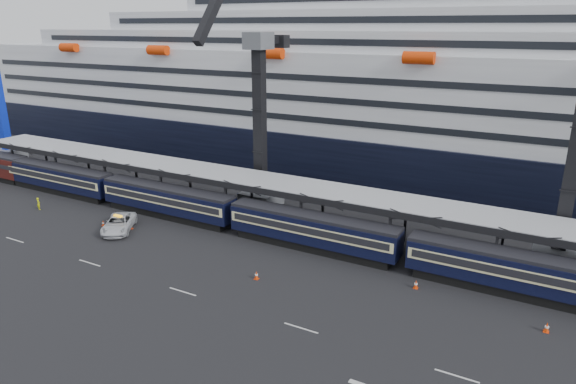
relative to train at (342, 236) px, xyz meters
The scene contains 13 objects.
ground 11.25m from the train, 65.06° to the right, with size 260.00×260.00×0.00m, color black.
lane_markings 20.02m from the train, 49.95° to the right, with size 111.00×4.27×0.02m.
train is the anchor object (origin of this frame).
canopy 6.85m from the train, 40.71° to the left, with size 130.00×6.25×5.53m.
cruise_ship 37.56m from the train, 84.34° to the left, with size 214.09×28.84×34.00m.
crane_dark_near 20.10m from the train, 150.76° to the left, with size 4.50×17.75×35.08m.
pickup_truck 26.04m from the train, 165.82° to the right, with size 2.94×6.39×1.77m, color silver.
worker 40.30m from the train, behind, with size 0.59×0.38×1.61m, color #D2DA0B.
traffic_cone_a 28.77m from the train, 167.51° to the right, with size 0.34×0.34×0.69m.
traffic_cone_b 25.11m from the train, 167.79° to the right, with size 0.42×0.42×0.84m.
traffic_cone_c 10.15m from the train, 119.03° to the right, with size 0.42×0.42×0.83m.
traffic_cone_d 9.52m from the train, 20.16° to the right, with size 0.42×0.42×0.83m.
traffic_cone_e 20.37m from the train, 14.81° to the right, with size 0.43×0.43×0.86m.
Camera 1 is at (14.15, -35.24, 22.76)m, focal length 32.00 mm.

